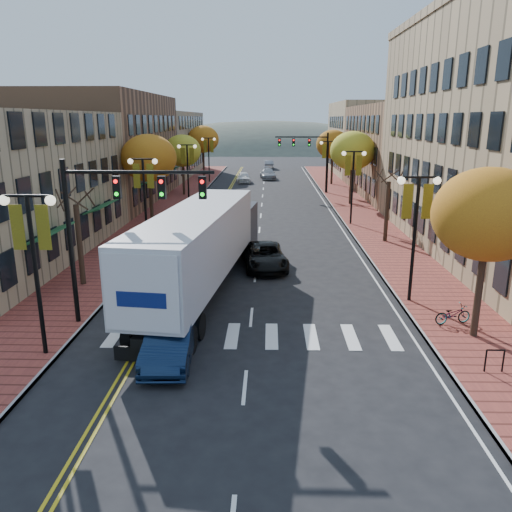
# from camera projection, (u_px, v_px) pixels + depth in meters

# --- Properties ---
(ground) EXTENTS (200.00, 200.00, 0.00)m
(ground) POSITION_uv_depth(u_px,v_px,m) (247.00, 359.00, 18.36)
(ground) COLOR black
(ground) RESTS_ON ground
(sidewalk_left) EXTENTS (4.00, 85.00, 0.15)m
(sidewalk_left) POSITION_uv_depth(u_px,v_px,m) (172.00, 206.00, 49.89)
(sidewalk_left) COLOR brown
(sidewalk_left) RESTS_ON ground
(sidewalk_right) EXTENTS (4.00, 85.00, 0.15)m
(sidewalk_right) POSITION_uv_depth(u_px,v_px,m) (352.00, 207.00, 49.42)
(sidewalk_right) COLOR brown
(sidewalk_right) RESTS_ON ground
(building_left_mid) EXTENTS (12.00, 24.00, 11.00)m
(building_left_mid) POSITION_uv_depth(u_px,v_px,m) (100.00, 149.00, 52.02)
(building_left_mid) COLOR brown
(building_left_mid) RESTS_ON ground
(building_left_far) EXTENTS (12.00, 26.00, 9.50)m
(building_left_far) POSITION_uv_depth(u_px,v_px,m) (154.00, 144.00, 76.31)
(building_left_far) COLOR #9E8966
(building_left_far) RESTS_ON ground
(building_right_mid) EXTENTS (15.00, 24.00, 10.00)m
(building_right_mid) POSITION_uv_depth(u_px,v_px,m) (425.00, 151.00, 57.02)
(building_right_mid) COLOR brown
(building_right_mid) RESTS_ON ground
(building_right_far) EXTENTS (15.00, 20.00, 11.00)m
(building_right_far) POSITION_uv_depth(u_px,v_px,m) (383.00, 139.00, 78.08)
(building_right_far) COLOR #9E8966
(building_right_far) RESTS_ON ground
(tree_left_a) EXTENTS (0.28, 0.28, 4.20)m
(tree_left_a) POSITION_uv_depth(u_px,v_px,m) (80.00, 245.00, 25.70)
(tree_left_a) COLOR #382619
(tree_left_a) RESTS_ON sidewalk_left
(tree_left_b) EXTENTS (4.48, 4.48, 7.21)m
(tree_left_b) POSITION_uv_depth(u_px,v_px,m) (149.00, 158.00, 40.27)
(tree_left_b) COLOR #382619
(tree_left_b) RESTS_ON sidewalk_left
(tree_left_c) EXTENTS (4.16, 4.16, 6.69)m
(tree_left_c) POSITION_uv_depth(u_px,v_px,m) (182.00, 151.00, 55.79)
(tree_left_c) COLOR #382619
(tree_left_c) RESTS_ON sidewalk_left
(tree_left_d) EXTENTS (4.61, 4.61, 7.42)m
(tree_left_d) POSITION_uv_depth(u_px,v_px,m) (203.00, 139.00, 72.98)
(tree_left_d) COLOR #382619
(tree_left_d) RESTS_ON sidewalk_left
(tree_right_a) EXTENTS (4.16, 4.16, 6.69)m
(tree_right_a) POSITION_uv_depth(u_px,v_px,m) (488.00, 215.00, 18.71)
(tree_right_a) COLOR #382619
(tree_right_a) RESTS_ON sidewalk_right
(tree_right_b) EXTENTS (0.28, 0.28, 4.20)m
(tree_right_b) POSITION_uv_depth(u_px,v_px,m) (387.00, 212.00, 34.87)
(tree_right_b) COLOR #382619
(tree_right_b) RESTS_ON sidewalk_right
(tree_right_c) EXTENTS (4.48, 4.48, 7.21)m
(tree_right_c) POSITION_uv_depth(u_px,v_px,m) (353.00, 151.00, 49.44)
(tree_right_c) COLOR #382619
(tree_right_c) RESTS_ON sidewalk_right
(tree_right_d) EXTENTS (4.35, 4.35, 7.00)m
(tree_right_d) POSITION_uv_depth(u_px,v_px,m) (333.00, 144.00, 64.89)
(tree_right_d) COLOR #382619
(tree_right_d) RESTS_ON sidewalk_right
(lamp_left_a) EXTENTS (1.96, 0.36, 6.05)m
(lamp_left_a) POSITION_uv_depth(u_px,v_px,m) (33.00, 244.00, 17.41)
(lamp_left_a) COLOR black
(lamp_left_a) RESTS_ON ground
(lamp_left_b) EXTENTS (1.96, 0.36, 6.05)m
(lamp_left_b) POSITION_uv_depth(u_px,v_px,m) (144.00, 185.00, 32.83)
(lamp_left_b) COLOR black
(lamp_left_b) RESTS_ON ground
(lamp_left_c) EXTENTS (1.96, 0.36, 6.05)m
(lamp_left_c) POSITION_uv_depth(u_px,v_px,m) (188.00, 162.00, 50.17)
(lamp_left_c) COLOR black
(lamp_left_c) RESTS_ON ground
(lamp_left_d) EXTENTS (1.96, 0.36, 6.05)m
(lamp_left_d) POSITION_uv_depth(u_px,v_px,m) (209.00, 151.00, 67.51)
(lamp_left_d) COLOR black
(lamp_left_d) RESTS_ON ground
(lamp_right_a) EXTENTS (1.96, 0.36, 6.05)m
(lamp_right_a) POSITION_uv_depth(u_px,v_px,m) (416.00, 215.00, 22.80)
(lamp_right_a) COLOR black
(lamp_right_a) RESTS_ON ground
(lamp_right_b) EXTENTS (1.96, 0.36, 6.05)m
(lamp_right_b) POSITION_uv_depth(u_px,v_px,m) (353.00, 173.00, 40.15)
(lamp_right_b) COLOR black
(lamp_right_b) RESTS_ON ground
(lamp_right_c) EXTENTS (1.96, 0.36, 6.05)m
(lamp_right_c) POSITION_uv_depth(u_px,v_px,m) (328.00, 157.00, 57.49)
(lamp_right_c) COLOR black
(lamp_right_c) RESTS_ON ground
(traffic_mast_near) EXTENTS (6.10, 0.35, 7.00)m
(traffic_mast_near) POSITION_uv_depth(u_px,v_px,m) (114.00, 212.00, 20.08)
(traffic_mast_near) COLOR black
(traffic_mast_near) RESTS_ON ground
(traffic_mast_far) EXTENTS (6.10, 0.34, 7.00)m
(traffic_mast_far) POSITION_uv_depth(u_px,v_px,m) (311.00, 151.00, 57.37)
(traffic_mast_far) COLOR black
(traffic_mast_far) RESTS_ON ground
(semi_truck) EXTENTS (4.92, 17.81, 4.40)m
(semi_truck) POSITION_uv_depth(u_px,v_px,m) (204.00, 242.00, 25.05)
(semi_truck) COLOR black
(semi_truck) RESTS_ON ground
(navy_sedan) EXTENTS (1.83, 4.74, 1.54)m
(navy_sedan) POSITION_uv_depth(u_px,v_px,m) (171.00, 339.00, 18.22)
(navy_sedan) COLOR #0C1B33
(navy_sedan) RESTS_ON ground
(black_suv) EXTENTS (3.03, 5.44, 1.44)m
(black_suv) POSITION_uv_depth(u_px,v_px,m) (264.00, 256.00, 29.39)
(black_suv) COLOR black
(black_suv) RESTS_ON ground
(car_far_white) EXTENTS (2.09, 4.37, 1.44)m
(car_far_white) POSITION_uv_depth(u_px,v_px,m) (244.00, 177.00, 68.62)
(car_far_white) COLOR white
(car_far_white) RESTS_ON ground
(car_far_silver) EXTENTS (2.53, 5.25, 1.47)m
(car_far_silver) POSITION_uv_depth(u_px,v_px,m) (268.00, 174.00, 72.65)
(car_far_silver) COLOR #93949A
(car_far_silver) RESTS_ON ground
(car_far_oncoming) EXTENTS (1.71, 4.54, 1.48)m
(car_far_oncoming) POSITION_uv_depth(u_px,v_px,m) (269.00, 165.00, 87.37)
(car_far_oncoming) COLOR #939299
(car_far_oncoming) RESTS_ON ground
(bicycle) EXTENTS (1.69, 0.92, 0.84)m
(bicycle) POSITION_uv_depth(u_px,v_px,m) (453.00, 314.00, 21.02)
(bicycle) COLOR gray
(bicycle) RESTS_ON sidewalk_right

